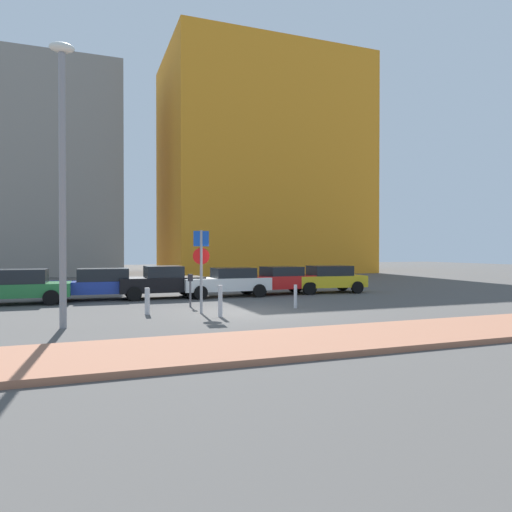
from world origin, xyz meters
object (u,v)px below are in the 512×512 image
(parked_car_black, at_px, (162,282))
(parked_car_red, at_px, (279,280))
(parked_car_yellow, at_px, (327,279))
(traffic_bollard_near, at_px, (220,301))
(traffic_bollard_far, at_px, (295,296))
(parked_car_white, at_px, (227,282))
(parked_car_green, at_px, (14,286))
(parked_car_blue, at_px, (98,284))
(street_lamp, at_px, (62,164))
(parking_sign_post, at_px, (201,261))
(traffic_bollard_mid, at_px, (147,301))
(parking_meter, at_px, (190,286))

(parked_car_black, bearing_deg, parked_car_red, -1.21)
(parked_car_yellow, distance_m, traffic_bollard_near, 10.38)
(traffic_bollard_near, bearing_deg, traffic_bollard_far, 20.65)
(parked_car_red, height_order, parked_car_yellow, parked_car_yellow)
(parked_car_white, height_order, parked_car_red, parked_car_red)
(traffic_bollard_far, bearing_deg, parked_car_green, 153.39)
(parked_car_green, relative_size, parked_car_blue, 0.99)
(parked_car_yellow, bearing_deg, street_lamp, -150.29)
(parked_car_green, distance_m, parked_car_yellow, 15.00)
(parked_car_blue, bearing_deg, traffic_bollard_near, -62.53)
(traffic_bollard_far, bearing_deg, parked_car_white, 102.69)
(parked_car_red, relative_size, traffic_bollard_far, 4.66)
(parked_car_blue, xyz_separation_m, street_lamp, (-1.17, -7.78, 4.04))
(parked_car_red, xyz_separation_m, traffic_bollard_near, (-5.11, -6.87, -0.20))
(parked_car_green, xyz_separation_m, parked_car_white, (9.35, 0.00, -0.03))
(parked_car_yellow, bearing_deg, parked_car_black, 178.25)
(parked_car_blue, bearing_deg, traffic_bollard_far, -39.45)
(parked_car_black, height_order, street_lamp, street_lamp)
(parked_car_yellow, xyz_separation_m, parking_sign_post, (-8.30, -5.65, 1.13))
(parked_car_green, distance_m, traffic_bollard_far, 11.80)
(parked_car_black, distance_m, parked_car_red, 6.00)
(street_lamp, height_order, traffic_bollard_far, street_lamp)
(parked_car_white, relative_size, street_lamp, 0.51)
(traffic_bollard_near, bearing_deg, parked_car_yellow, 40.43)
(parked_car_green, bearing_deg, street_lamp, -72.99)
(parked_car_red, xyz_separation_m, traffic_bollard_far, (-1.67, -5.58, -0.28))
(parked_car_yellow, bearing_deg, parked_car_white, -178.50)
(parked_car_green, xyz_separation_m, parked_car_yellow, (15.00, 0.15, -0.01))
(parked_car_blue, relative_size, traffic_bollard_mid, 4.91)
(parked_car_green, relative_size, parking_sign_post, 1.53)
(parked_car_black, relative_size, parking_sign_post, 1.32)
(parked_car_blue, distance_m, parked_car_black, 2.86)
(parking_meter, distance_m, traffic_bollard_mid, 2.49)
(parked_car_red, xyz_separation_m, parking_meter, (-5.46, -3.76, 0.12))
(parked_car_green, height_order, parked_car_black, parked_car_black)
(parked_car_red, relative_size, traffic_bollard_near, 3.96)
(parked_car_blue, xyz_separation_m, parking_meter, (3.39, -4.09, 0.11))
(parked_car_black, bearing_deg, parking_sign_post, -85.25)
(parked_car_white, height_order, traffic_bollard_near, parked_car_white)
(parked_car_blue, bearing_deg, parked_car_yellow, -2.32)
(parked_car_blue, height_order, traffic_bollard_near, parked_car_blue)
(parked_car_blue, height_order, parked_car_red, parked_car_blue)
(parking_meter, bearing_deg, parked_car_black, 97.83)
(parking_meter, relative_size, traffic_bollard_near, 1.22)
(traffic_bollard_mid, bearing_deg, parked_car_blue, 104.77)
(parked_car_green, distance_m, traffic_bollard_near, 9.69)
(parked_car_yellow, relative_size, parking_sign_post, 1.39)
(traffic_bollard_far, bearing_deg, traffic_bollard_near, -159.35)
(parked_car_blue, height_order, traffic_bollard_far, parked_car_blue)
(parked_car_blue, distance_m, traffic_bollard_far, 9.30)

